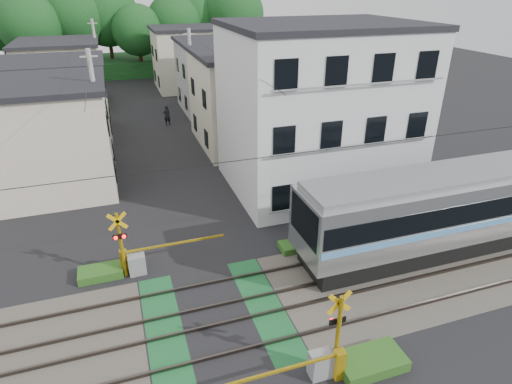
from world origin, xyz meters
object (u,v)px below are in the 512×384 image
object	(u,v)px
apartment_block	(318,109)
pedestrian	(167,116)
crossing_signal_near	(324,359)
crossing_signal_far	(134,259)

from	to	relation	value
apartment_block	pedestrian	xyz separation A→B (m)	(-6.86, 14.73, -3.80)
apartment_block	pedestrian	world-z (taller)	apartment_block
crossing_signal_near	crossing_signal_far	xyz separation A→B (m)	(-5.17, 7.31, 0.00)
pedestrian	apartment_block	bearing A→B (deg)	97.60
crossing_signal_near	apartment_block	bearing A→B (deg)	65.78
crossing_signal_near	apartment_block	size ratio (longest dim) A/B	0.46
crossing_signal_near	pedestrian	size ratio (longest dim) A/B	2.78
crossing_signal_far	apartment_block	bearing A→B (deg)	27.78
crossing_signal_far	pedestrian	xyz separation A→B (m)	(4.22, 20.57, 0.14)
crossing_signal_far	pedestrian	size ratio (longest dim) A/B	2.78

